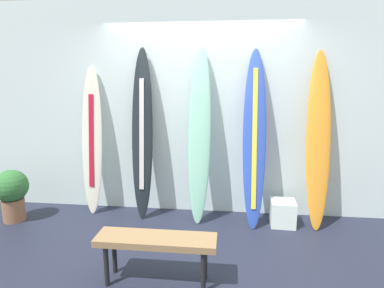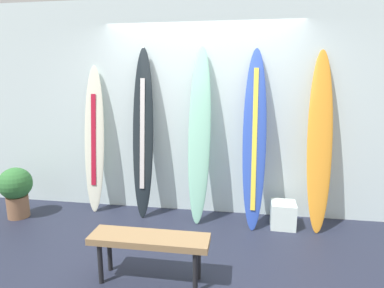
{
  "view_description": "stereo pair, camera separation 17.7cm",
  "coord_description": "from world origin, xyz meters",
  "px_view_note": "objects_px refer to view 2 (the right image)",
  "views": [
    {
      "loc": [
        0.36,
        -2.97,
        1.79
      ],
      "look_at": [
        -0.09,
        0.95,
        0.99
      ],
      "focal_mm": 29.88,
      "sensor_mm": 36.0,
      "label": 1
    },
    {
      "loc": [
        0.53,
        -2.94,
        1.79
      ],
      "look_at": [
        -0.09,
        0.95,
        0.99
      ],
      "focal_mm": 29.88,
      "sensor_mm": 36.0,
      "label": 2
    }
  ],
  "objects_px": {
    "surfboard_charcoal": "(143,135)",
    "display_block_left": "(283,215)",
    "surfboard_ivory": "(94,140)",
    "bench": "(149,242)",
    "surfboard_cobalt": "(254,140)",
    "potted_plant": "(16,189)",
    "surfboard_seafoam": "(199,136)",
    "surfboard_sunset": "(320,141)"
  },
  "relations": [
    {
      "from": "bench",
      "to": "potted_plant",
      "type": "bearing_deg",
      "value": 153.56
    },
    {
      "from": "surfboard_charcoal",
      "to": "bench",
      "type": "xyz_separation_m",
      "value": [
        0.49,
        -1.42,
        -0.71
      ]
    },
    {
      "from": "surfboard_charcoal",
      "to": "potted_plant",
      "type": "bearing_deg",
      "value": -167.36
    },
    {
      "from": "surfboard_cobalt",
      "to": "potted_plant",
      "type": "relative_size",
      "value": 3.23
    },
    {
      "from": "surfboard_seafoam",
      "to": "surfboard_cobalt",
      "type": "distance_m",
      "value": 0.68
    },
    {
      "from": "surfboard_charcoal",
      "to": "surfboard_seafoam",
      "type": "distance_m",
      "value": 0.74
    },
    {
      "from": "surfboard_ivory",
      "to": "surfboard_cobalt",
      "type": "relative_size",
      "value": 0.91
    },
    {
      "from": "surfboard_ivory",
      "to": "potted_plant",
      "type": "xyz_separation_m",
      "value": [
        -0.93,
        -0.42,
        -0.6
      ]
    },
    {
      "from": "surfboard_cobalt",
      "to": "potted_plant",
      "type": "height_order",
      "value": "surfboard_cobalt"
    },
    {
      "from": "display_block_left",
      "to": "surfboard_sunset",
      "type": "bearing_deg",
      "value": 12.33
    },
    {
      "from": "display_block_left",
      "to": "potted_plant",
      "type": "xyz_separation_m",
      "value": [
        -3.42,
        -0.25,
        0.23
      ]
    },
    {
      "from": "surfboard_ivory",
      "to": "bench",
      "type": "bearing_deg",
      "value": -51.04
    },
    {
      "from": "surfboard_ivory",
      "to": "bench",
      "type": "xyz_separation_m",
      "value": [
        1.19,
        -1.47,
        -0.61
      ]
    },
    {
      "from": "surfboard_sunset",
      "to": "bench",
      "type": "bearing_deg",
      "value": -140.67
    },
    {
      "from": "surfboard_sunset",
      "to": "display_block_left",
      "type": "distance_m",
      "value": 0.99
    },
    {
      "from": "surfboard_seafoam",
      "to": "bench",
      "type": "bearing_deg",
      "value": -100.47
    },
    {
      "from": "bench",
      "to": "surfboard_sunset",
      "type": "bearing_deg",
      "value": 39.33
    },
    {
      "from": "potted_plant",
      "to": "surfboard_cobalt",
      "type": "bearing_deg",
      "value": 5.74
    },
    {
      "from": "surfboard_charcoal",
      "to": "bench",
      "type": "relative_size",
      "value": 2.06
    },
    {
      "from": "display_block_left",
      "to": "bench",
      "type": "distance_m",
      "value": 1.86
    },
    {
      "from": "surfboard_seafoam",
      "to": "display_block_left",
      "type": "xyz_separation_m",
      "value": [
        1.05,
        -0.08,
        -0.93
      ]
    },
    {
      "from": "surfboard_charcoal",
      "to": "surfboard_seafoam",
      "type": "height_order",
      "value": "surfboard_seafoam"
    },
    {
      "from": "surfboard_charcoal",
      "to": "potted_plant",
      "type": "relative_size",
      "value": 3.27
    },
    {
      "from": "surfboard_cobalt",
      "to": "bench",
      "type": "height_order",
      "value": "surfboard_cobalt"
    },
    {
      "from": "surfboard_charcoal",
      "to": "display_block_left",
      "type": "bearing_deg",
      "value": -3.66
    },
    {
      "from": "surfboard_cobalt",
      "to": "bench",
      "type": "bearing_deg",
      "value": -124.44
    },
    {
      "from": "surfboard_seafoam",
      "to": "surfboard_sunset",
      "type": "bearing_deg",
      "value": -0.01
    },
    {
      "from": "surfboard_cobalt",
      "to": "display_block_left",
      "type": "distance_m",
      "value": 0.99
    },
    {
      "from": "potted_plant",
      "to": "bench",
      "type": "relative_size",
      "value": 0.63
    },
    {
      "from": "surfboard_cobalt",
      "to": "surfboard_sunset",
      "type": "bearing_deg",
      "value": 2.05
    },
    {
      "from": "display_block_left",
      "to": "potted_plant",
      "type": "distance_m",
      "value": 3.44
    },
    {
      "from": "surfboard_charcoal",
      "to": "surfboard_sunset",
      "type": "relative_size",
      "value": 1.02
    },
    {
      "from": "surfboard_ivory",
      "to": "bench",
      "type": "distance_m",
      "value": 1.99
    },
    {
      "from": "display_block_left",
      "to": "potted_plant",
      "type": "bearing_deg",
      "value": -175.82
    },
    {
      "from": "surfboard_cobalt",
      "to": "surfboard_sunset",
      "type": "height_order",
      "value": "surfboard_cobalt"
    },
    {
      "from": "potted_plant",
      "to": "bench",
      "type": "xyz_separation_m",
      "value": [
        2.11,
        -1.05,
        -0.01
      ]
    },
    {
      "from": "surfboard_ivory",
      "to": "bench",
      "type": "relative_size",
      "value": 1.86
    },
    {
      "from": "surfboard_seafoam",
      "to": "potted_plant",
      "type": "xyz_separation_m",
      "value": [
        -2.37,
        -0.33,
        -0.7
      ]
    },
    {
      "from": "surfboard_ivory",
      "to": "potted_plant",
      "type": "relative_size",
      "value": 2.95
    },
    {
      "from": "surfboard_cobalt",
      "to": "surfboard_sunset",
      "type": "xyz_separation_m",
      "value": [
        0.76,
        0.03,
        0.0
      ]
    },
    {
      "from": "surfboard_cobalt",
      "to": "potted_plant",
      "type": "distance_m",
      "value": 3.13
    },
    {
      "from": "surfboard_charcoal",
      "to": "display_block_left",
      "type": "xyz_separation_m",
      "value": [
        1.79,
        -0.11,
        -0.93
      ]
    }
  ]
}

